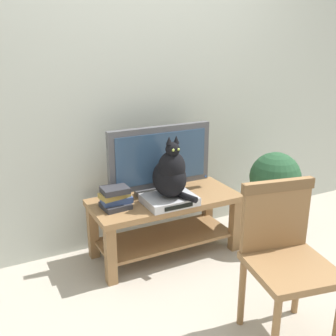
# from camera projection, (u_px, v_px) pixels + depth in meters

# --- Properties ---
(ground_plane) EXTENTS (12.00, 12.00, 0.00)m
(ground_plane) POSITION_uv_depth(u_px,v_px,m) (201.00, 290.00, 2.71)
(ground_plane) COLOR #ADA393
(back_wall) EXTENTS (7.00, 0.12, 2.80)m
(back_wall) POSITION_uv_depth(u_px,v_px,m) (140.00, 67.00, 3.09)
(back_wall) COLOR #B7BCB2
(back_wall) RESTS_ON ground
(tv_stand) EXTENTS (1.13, 0.50, 0.47)m
(tv_stand) POSITION_uv_depth(u_px,v_px,m) (165.00, 215.00, 3.08)
(tv_stand) COLOR olive
(tv_stand) RESTS_ON ground
(tv) EXTENTS (0.82, 0.20, 0.54)m
(tv) POSITION_uv_depth(u_px,v_px,m) (160.00, 160.00, 3.02)
(tv) COLOR #4C4C51
(tv) RESTS_ON tv_stand
(media_box) EXTENTS (0.37, 0.29, 0.06)m
(media_box) POSITION_uv_depth(u_px,v_px,m) (169.00, 200.00, 2.93)
(media_box) COLOR #BCBCC1
(media_box) RESTS_ON tv_stand
(cat) EXTENTS (0.24, 0.35, 0.46)m
(cat) POSITION_uv_depth(u_px,v_px,m) (170.00, 174.00, 2.85)
(cat) COLOR black
(cat) RESTS_ON media_box
(wooden_chair) EXTENTS (0.50, 0.50, 0.88)m
(wooden_chair) POSITION_uv_depth(u_px,v_px,m) (284.00, 250.00, 2.20)
(wooden_chair) COLOR olive
(wooden_chair) RESTS_ON ground
(book_stack) EXTENTS (0.23, 0.19, 0.16)m
(book_stack) POSITION_uv_depth(u_px,v_px,m) (115.00, 198.00, 2.84)
(book_stack) COLOR #2D2D33
(book_stack) RESTS_ON tv_stand
(potted_plant) EXTENTS (0.40, 0.40, 0.76)m
(potted_plant) POSITION_uv_depth(u_px,v_px,m) (274.00, 187.00, 3.22)
(potted_plant) COLOR beige
(potted_plant) RESTS_ON ground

